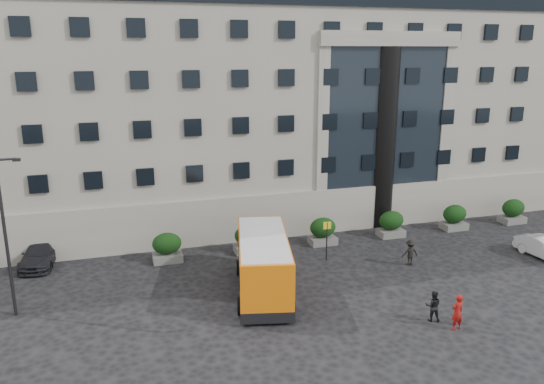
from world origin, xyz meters
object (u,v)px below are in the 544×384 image
Objects in this scene: hedge_d at (391,224)px; pedestrian_a at (457,312)px; hedge_b at (248,239)px; minibus at (263,262)px; hedge_c at (323,231)px; hedge_a at (167,247)px; pedestrian_c at (410,252)px; hedge_e at (454,217)px; hedge_f at (513,211)px; parked_car_c at (40,254)px; street_lamp at (6,232)px; bus_stop_sign at (327,234)px; pedestrian_b at (433,306)px.

hedge_d reaches higher than pedestrian_a.
minibus is at bearing -97.00° from hedge_b.
hedge_c is at bearing -89.14° from pedestrian_a.
hedge_a reaches higher than pedestrian_c.
hedge_e is at bearing -131.62° from pedestrian_a.
hedge_b is 1.00× the size of hedge_f.
hedge_f is 0.40× the size of parked_car_c.
street_lamp is at bearing -148.84° from hedge_a.
hedge_a is 7.74m from parked_car_c.
street_lamp is 1.75× the size of parked_car_c.
hedge_b is 0.73× the size of bus_stop_sign.
minibus is 4.46× the size of pedestrian_a.
parked_car_c is (-33.50, 1.88, -0.27)m from hedge_f.
street_lamp is 22.32m from pedestrian_c.
pedestrian_a is at bearing -125.18° from hedge_e.
pedestrian_b is at bearing -61.39° from hedge_b.
minibus is at bearing -134.73° from hedge_c.
hedge_d reaches higher than pedestrian_c.
hedge_b is 1.00× the size of hedge_c.
bus_stop_sign reaches higher than hedge_f.
hedge_b and hedge_d have the same top height.
hedge_d is 0.40× the size of parked_car_c.
hedge_d reaches higher than parked_car_c.
pedestrian_a reaches higher than parked_car_c.
hedge_d is (15.60, 0.00, 0.00)m from hedge_a.
hedge_b reaches higher than pedestrian_b.
pedestrian_c is (21.59, -6.85, 0.14)m from parked_car_c.
hedge_a is 1.19× the size of pedestrian_b.
hedge_e is at bearing 0.00° from hedge_a.
pedestrian_c is at bearing 19.21° from minibus.
hedge_d is 5.19m from pedestrian_c.
hedge_e and hedge_f have the same top height.
minibus is at bearing -12.84° from pedestrian_b.
pedestrian_b is at bearing -110.10° from hedge_d.
hedge_c is at bearing 14.67° from street_lamp.
bus_stop_sign is at bearing 6.54° from street_lamp.
pedestrian_c is (3.69, -4.96, -0.13)m from hedge_c.
minibus is at bearing -159.86° from hedge_e.
parked_car_c is (-17.00, 4.68, -1.07)m from bus_stop_sign.
hedge_c is at bearing 72.18° from bus_stop_sign.
hedge_c reaches higher than pedestrian_b.
hedge_d is at bearing 11.53° from street_lamp.
hedge_a is 1.00× the size of hedge_e.
hedge_d is at bearing 180.00° from hedge_e.
hedge_c is at bearing 180.00° from hedge_d.
pedestrian_c is at bearing -19.40° from hedge_a.
hedge_d is 1.00× the size of hedge_f.
hedge_b is (5.20, 0.00, 0.00)m from hedge_a.
pedestrian_a is at bearing -46.14° from hedge_a.
bus_stop_sign reaches higher than hedge_d.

